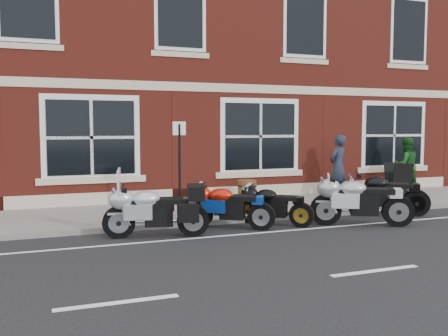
{
  "coord_description": "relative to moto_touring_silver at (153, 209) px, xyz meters",
  "views": [
    {
      "loc": [
        -4.94,
        -9.31,
        2.25
      ],
      "look_at": [
        -0.79,
        1.6,
        1.29
      ],
      "focal_mm": 40.0,
      "sensor_mm": 36.0,
      "label": 1
    }
  ],
  "objects": [
    {
      "name": "sidewalk",
      "position": [
        2.72,
        2.39,
        -0.52
      ],
      "size": [
        30.0,
        3.0,
        0.12
      ],
      "primitive_type": "cube",
      "color": "slate",
      "rests_on": "ground"
    },
    {
      "name": "moto_sport_red",
      "position": [
        1.76,
        0.26,
        -0.06
      ],
      "size": [
        1.74,
        1.25,
        0.91
      ],
      "rotation": [
        0.0,
        0.0,
        0.97
      ],
      "color": "black",
      "rests_on": "ground"
    },
    {
      "name": "a_board_sign",
      "position": [
        8.31,
        2.54,
        0.06
      ],
      "size": [
        0.69,
        0.53,
        1.03
      ],
      "primitive_type": null,
      "rotation": [
        0.0,
        0.0,
        -0.21
      ],
      "color": "black",
      "rests_on": "sidewalk"
    },
    {
      "name": "pub_building",
      "position": [
        2.72,
        9.89,
        5.42
      ],
      "size": [
        24.0,
        12.0,
        12.0
      ],
      "primitive_type": "cube",
      "color": "maroon",
      "rests_on": "ground"
    },
    {
      "name": "moto_touring_silver",
      "position": [
        0.0,
        0.0,
        0.0
      ],
      "size": [
        2.14,
        0.69,
        1.42
      ],
      "rotation": [
        0.0,
        0.0,
        1.34
      ],
      "color": "black",
      "rests_on": "ground"
    },
    {
      "name": "moto_sport_black",
      "position": [
        2.88,
        0.29,
        -0.1
      ],
      "size": [
        1.39,
        1.39,
        0.83
      ],
      "rotation": [
        0.0,
        0.0,
        0.78
      ],
      "color": "black",
      "rests_on": "ground"
    },
    {
      "name": "pedestrian_right",
      "position": [
        8.98,
        3.0,
        0.44
      ],
      "size": [
        0.98,
        0.83,
        1.8
      ],
      "primitive_type": "imported",
      "rotation": [
        0.0,
        0.0,
        2.96
      ],
      "color": "#164D18",
      "rests_on": "sidewalk"
    },
    {
      "name": "parking_sign",
      "position": [
        1.01,
        1.57,
        0.85
      ],
      "size": [
        0.32,
        0.06,
        2.26
      ],
      "rotation": [
        0.0,
        0.0,
        -0.01
      ],
      "color": "black",
      "rests_on": "sidewalk"
    },
    {
      "name": "barrel_planter",
      "position": [
        3.45,
        3.12,
        -0.15
      ],
      "size": [
        0.55,
        0.55,
        0.62
      ],
      "color": "#533716",
      "rests_on": "sidewalk"
    },
    {
      "name": "pedestrian_left",
      "position": [
        6.47,
        3.08,
        0.49
      ],
      "size": [
        0.81,
        0.69,
        1.89
      ],
      "primitive_type": "imported",
      "rotation": [
        0.0,
        0.0,
        3.55
      ],
      "color": "#1C2332",
      "rests_on": "sidewalk"
    },
    {
      "name": "ground",
      "position": [
        2.72,
        -0.61,
        -0.58
      ],
      "size": [
        80.0,
        80.0,
        0.0
      ],
      "primitive_type": "plane",
      "color": "black",
      "rests_on": "ground"
    },
    {
      "name": "moto_sport_silver",
      "position": [
        4.68,
        -0.49,
        0.02
      ],
      "size": [
        2.13,
        1.2,
        1.05
      ],
      "rotation": [
        0.0,
        0.0,
        1.09
      ],
      "color": "black",
      "rests_on": "ground"
    },
    {
      "name": "kerb",
      "position": [
        2.72,
        0.81,
        -0.52
      ],
      "size": [
        30.0,
        0.16,
        0.12
      ],
      "primitive_type": "cube",
      "color": "slate",
      "rests_on": "ground"
    },
    {
      "name": "moto_naked_black",
      "position": [
        6.03,
        0.41,
        -0.0
      ],
      "size": [
        2.02,
        1.22,
        1.01
      ],
      "rotation": [
        0.0,
        0.0,
        1.06
      ],
      "color": "black",
      "rests_on": "ground"
    }
  ]
}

